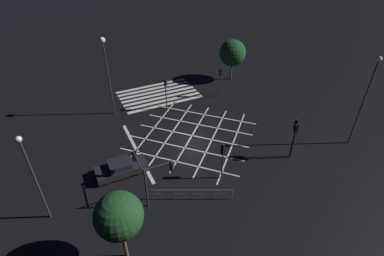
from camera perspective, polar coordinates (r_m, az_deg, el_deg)
The scene contains 16 objects.
ground_plane at distance 30.60m, azimuth -0.00°, elevation -1.44°, with size 200.00×200.00×0.00m, color black.
road_markings at distance 35.26m, azimuth -4.82°, elevation 3.81°, with size 14.39×19.88×0.01m.
traffic_light_median_south at distance 33.72m, azimuth -4.99°, elevation 7.71°, with size 0.36×0.39×3.92m.
traffic_light_ne_cross at distance 23.39m, azimuth -10.14°, elevation -7.48°, with size 0.36×3.09×3.46m.
traffic_light_median_north at distance 24.44m, azimuth 5.84°, elevation -4.92°, with size 0.36×0.39×3.57m.
traffic_light_nw_main at distance 27.67m, azimuth 18.99°, elevation -1.17°, with size 0.39×0.36×3.78m.
traffic_light_nw_cross at distance 27.81m, azimuth 18.97°, elevation -0.46°, with size 0.36×0.39×4.06m.
traffic_light_ne_main at distance 22.24m, azimuth -6.00°, elevation -8.75°, with size 2.36×0.36×3.88m.
traffic_light_sw_main at distance 36.59m, azimuth 5.40°, elevation 9.78°, with size 0.39×0.36×3.77m.
street_lamp_east at distance 32.40m, azimuth -16.16°, elevation 12.57°, with size 0.59×0.59×8.75m.
street_lamp_west at distance 30.68m, azimuth 30.44°, elevation 6.18°, with size 0.44×0.44×8.94m.
street_lamp_far at distance 22.34m, azimuth -28.32°, elevation -6.95°, with size 0.41×0.41×7.41m.
street_tree_near at distance 40.92m, azimuth 7.74°, elevation 13.98°, with size 3.47×3.47×5.48m.
street_tree_far at distance 18.53m, azimuth -13.79°, elevation -16.00°, with size 2.94×2.94×5.52m.
waiting_car at distance 26.60m, azimuth -13.32°, elevation -7.43°, with size 4.38×1.78×1.33m.
pedestrian_railing at distance 23.80m, azimuth 0.00°, elevation -12.28°, with size 5.72×2.77×1.05m.
Camera 1 is at (10.66, 22.24, 18.12)m, focal length 28.00 mm.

